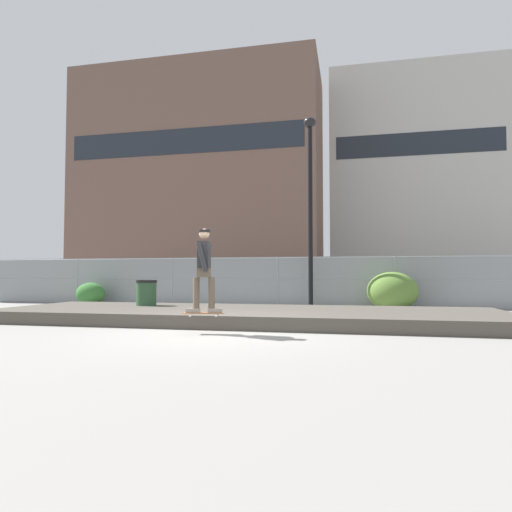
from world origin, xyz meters
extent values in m
plane|color=gray|center=(0.00, 0.00, 0.00)|extent=(120.00, 120.00, 0.00)
cube|color=#4C473F|center=(0.00, 2.36, 0.15)|extent=(12.66, 3.95, 0.31)
cube|color=#9E5B33|center=(-0.22, -0.14, 0.41)|extent=(0.82, 0.33, 0.02)
cylinder|color=silver|center=(0.02, 0.00, 0.37)|extent=(0.06, 0.04, 0.05)
cylinder|color=silver|center=(0.05, -0.18, 0.37)|extent=(0.06, 0.04, 0.05)
cylinder|color=silver|center=(-0.49, -0.09, 0.37)|extent=(0.06, 0.04, 0.05)
cylinder|color=silver|center=(-0.46, -0.27, 0.37)|extent=(0.06, 0.04, 0.05)
cube|color=#99999E|center=(0.04, -0.09, 0.39)|extent=(0.07, 0.15, 0.01)
cube|color=#99999E|center=(-0.48, -0.18, 0.39)|extent=(0.07, 0.15, 0.01)
cube|color=gray|center=(0.00, -0.10, 0.46)|extent=(0.29, 0.14, 0.09)
cube|color=gray|center=(-0.44, -0.17, 0.46)|extent=(0.29, 0.14, 0.09)
cylinder|color=brown|center=(-0.07, -0.11, 0.81)|extent=(0.13, 0.13, 0.62)
cylinder|color=brown|center=(-0.37, -0.16, 0.81)|extent=(0.13, 0.13, 0.62)
cube|color=brown|center=(-0.22, -0.14, 1.21)|extent=(0.29, 0.37, 0.18)
cube|color=#262628|center=(-0.22, -0.14, 1.57)|extent=(0.28, 0.41, 0.54)
cylinder|color=#262628|center=(-0.26, 0.11, 1.51)|extent=(0.24, 0.13, 0.58)
cylinder|color=#262628|center=(-0.18, -0.38, 1.51)|extent=(0.24, 0.13, 0.58)
sphere|color=tan|center=(-0.22, -0.14, 2.00)|extent=(0.21, 0.21, 0.21)
cylinder|color=black|center=(-0.22, -0.14, 2.06)|extent=(0.24, 0.24, 0.05)
cylinder|color=gray|center=(-8.36, 7.60, 0.93)|extent=(0.06, 0.06, 1.85)
cylinder|color=gray|center=(-4.18, 7.60, 0.93)|extent=(0.06, 0.06, 1.85)
cylinder|color=gray|center=(0.00, 7.60, 0.93)|extent=(0.06, 0.06, 1.85)
cylinder|color=gray|center=(4.18, 7.60, 0.93)|extent=(0.06, 0.06, 1.85)
cylinder|color=gray|center=(0.00, 7.60, 1.81)|extent=(25.08, 0.04, 0.04)
cylinder|color=gray|center=(0.00, 7.60, 1.02)|extent=(25.08, 0.04, 0.04)
cylinder|color=gray|center=(0.00, 7.60, 0.06)|extent=(25.08, 0.04, 0.04)
cube|color=gray|center=(0.00, 7.60, 0.93)|extent=(25.08, 0.01, 1.85)
cylinder|color=black|center=(1.30, 6.88, 3.21)|extent=(0.16, 0.16, 6.42)
ellipsoid|color=black|center=(1.30, 6.88, 6.60)|extent=(0.44, 0.44, 0.36)
cube|color=#566B4C|center=(-5.50, 11.37, 0.67)|extent=(4.45, 1.93, 0.70)
cube|color=#23282D|center=(-5.70, 11.38, 1.34)|extent=(2.25, 1.66, 0.64)
cylinder|color=black|center=(-4.11, 12.19, 0.32)|extent=(0.65, 0.26, 0.64)
cylinder|color=black|center=(-4.16, 10.48, 0.32)|extent=(0.65, 0.26, 0.64)
cylinder|color=black|center=(-6.84, 12.26, 0.32)|extent=(0.65, 0.26, 0.64)
cylinder|color=black|center=(-6.89, 10.55, 0.32)|extent=(0.65, 0.26, 0.64)
cube|color=brown|center=(-13.15, 36.29, 11.45)|extent=(25.75, 10.46, 22.89)
cube|color=#1E232B|center=(-13.15, 31.04, 14.19)|extent=(23.69, 0.04, 2.50)
cube|color=#B2AFA8|center=(9.86, 47.39, 12.26)|extent=(18.69, 14.36, 24.52)
cube|color=#1E232B|center=(9.86, 40.20, 15.20)|extent=(17.20, 0.04, 2.50)
ellipsoid|color=#336B2D|center=(-7.26, 6.86, 0.44)|extent=(1.14, 0.93, 0.88)
ellipsoid|color=#567A33|center=(4.02, 6.70, 0.64)|extent=(1.65, 1.35, 1.28)
cylinder|color=#2D5133|center=(-3.04, 3.07, 0.47)|extent=(0.56, 0.56, 0.95)
cylinder|color=black|center=(-3.04, 3.07, 0.99)|extent=(0.59, 0.59, 0.08)
camera|label=1|loc=(2.64, -8.50, 1.17)|focal=30.73mm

